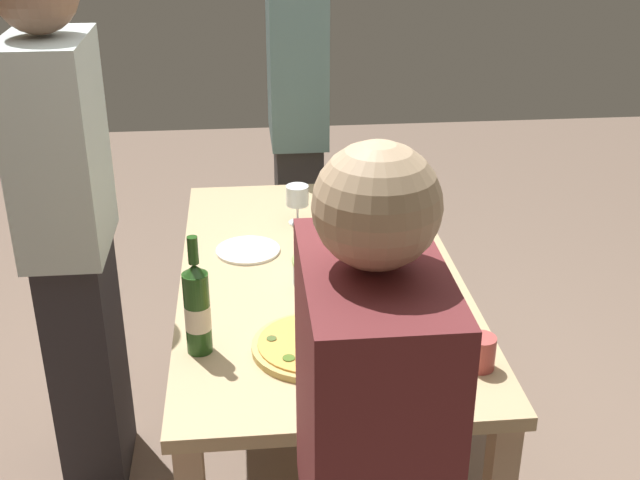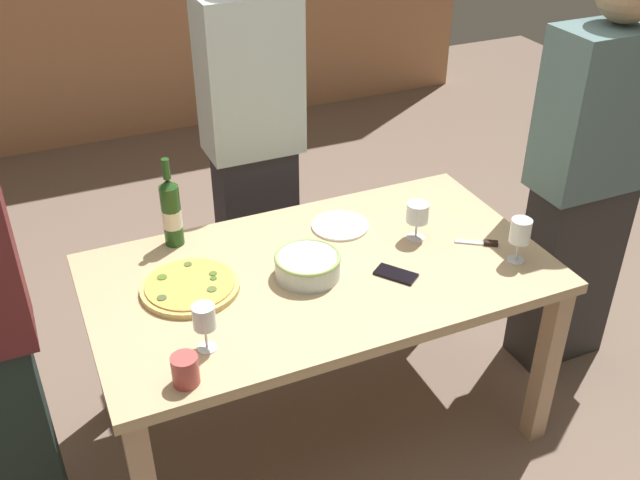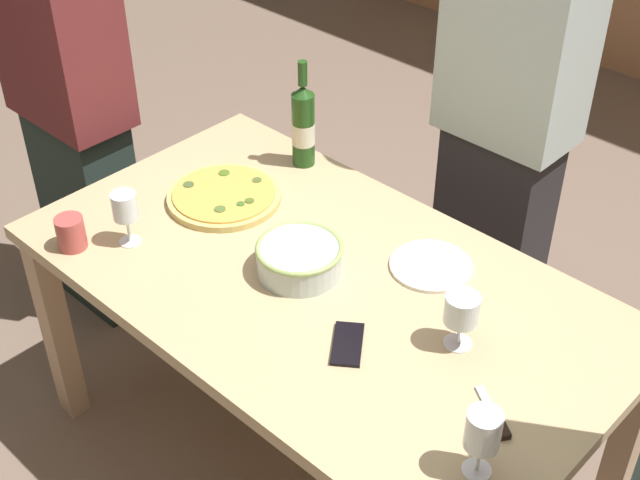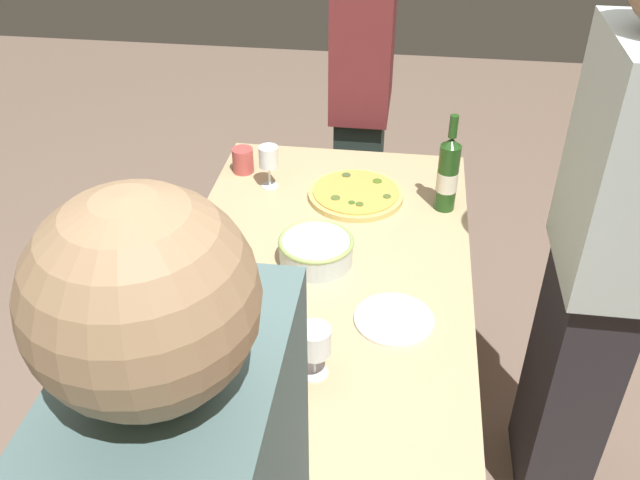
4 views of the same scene
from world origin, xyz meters
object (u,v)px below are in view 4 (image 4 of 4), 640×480
wine_glass_by_bottle (269,158)px  pizza_knife (243,429)px  cell_phone (258,316)px  wine_glass_far_left (172,406)px  wine_bottle (448,174)px  pizza (356,194)px  wine_glass_near_pizza (314,343)px  side_plate (394,319)px  serving_bowl (316,249)px  dining_table (320,297)px  person_host (603,259)px  cup_amber (243,160)px  person_guest_right (362,103)px

wine_glass_by_bottle → pizza_knife: wine_glass_by_bottle is taller
cell_phone → wine_glass_far_left: bearing=131.5°
wine_bottle → cell_phone: wine_bottle is taller
pizza → cell_phone: (0.67, -0.21, -0.01)m
wine_glass_near_pizza → wine_glass_by_bottle: (-0.89, -0.29, 0.01)m
side_plate → serving_bowl: bearing=-134.0°
dining_table → pizza_knife: bearing=-8.8°
dining_table → person_host: 0.82m
wine_bottle → cup_amber: (-0.16, -0.74, -0.09)m
serving_bowl → wine_glass_by_bottle: size_ratio=1.45×
cell_phone → person_host: bearing=-115.0°
dining_table → wine_glass_near_pizza: size_ratio=10.94×
wine_bottle → wine_glass_by_bottle: bearing=-95.6°
dining_table → wine_bottle: 0.61m
side_plate → person_host: (-0.15, 0.55, 0.15)m
wine_bottle → person_host: 0.61m
wine_glass_by_bottle → pizza_knife: 1.11m
cup_amber → cell_phone: size_ratio=0.65×
wine_glass_near_pizza → cell_phone: 0.28m
pizza → cell_phone: size_ratio=2.32×
serving_bowl → wine_glass_far_left: bearing=-16.6°
dining_table → wine_bottle: (-0.42, 0.37, 0.23)m
wine_glass_far_left → wine_glass_near_pizza: bearing=132.2°
serving_bowl → wine_bottle: wine_bottle is taller
dining_table → person_host: bearing=87.5°
wine_bottle → wine_glass_far_left: 1.24m
wine_glass_far_left → person_guest_right: (-1.81, 0.26, -0.07)m
wine_glass_near_pizza → dining_table: bearing=-174.0°
cup_amber → person_host: (0.61, 1.15, 0.11)m
wine_glass_far_left → wine_glass_by_bottle: bearing=-179.2°
cup_amber → person_host: bearing=62.0°
cell_phone → pizza_knife: size_ratio=1.01×
pizza → person_host: bearing=56.0°
cup_amber → wine_glass_far_left: bearing=6.2°
wine_glass_far_left → serving_bowl: bearing=163.4°
wine_glass_by_bottle → person_host: (0.52, 1.03, 0.04)m
pizza_knife → person_host: 1.06m
pizza → wine_bottle: 0.33m
dining_table → cell_phone: (0.22, -0.14, 0.10)m
wine_glass_by_bottle → side_plate: bearing=35.7°
wine_glass_by_bottle → person_host: person_host is taller
person_host → pizza_knife: bearing=36.0°
side_plate → cell_phone: (0.04, -0.37, 0.00)m
side_plate → person_guest_right: size_ratio=0.14×
dining_table → cell_phone: 0.28m
pizza → wine_glass_far_left: wine_glass_far_left is taller
cup_amber → person_host: 1.30m
dining_table → side_plate: bearing=51.1°
wine_glass_near_pizza → person_host: bearing=117.0°
dining_table → wine_glass_far_left: 0.73m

